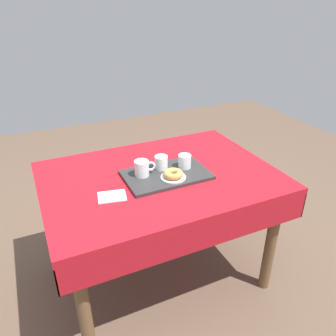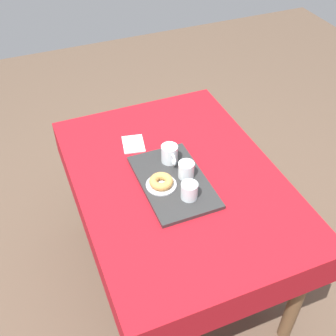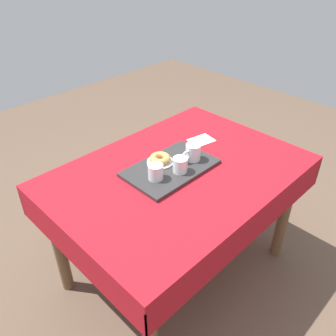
{
  "view_description": "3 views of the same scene",
  "coord_description": "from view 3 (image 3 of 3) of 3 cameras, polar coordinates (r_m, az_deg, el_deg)",
  "views": [
    {
      "loc": [
        0.62,
        1.46,
        1.61
      ],
      "look_at": [
        -0.04,
        0.02,
        0.78
      ],
      "focal_mm": 35.4,
      "sensor_mm": 36.0,
      "label": 1
    },
    {
      "loc": [
        -1.27,
        0.56,
        2.04
      ],
      "look_at": [
        0.01,
        0.05,
        0.8
      ],
      "focal_mm": 45.11,
      "sensor_mm": 36.0,
      "label": 2
    },
    {
      "loc": [
        -1.05,
        -0.97,
        1.72
      ],
      "look_at": [
        -0.04,
        0.03,
        0.75
      ],
      "focal_mm": 37.3,
      "sensor_mm": 36.0,
      "label": 3
    }
  ],
  "objects": [
    {
      "name": "water_glass_near",
      "position": [
        1.68,
        2.0,
        0.44
      ],
      "size": [
        0.07,
        0.07,
        0.08
      ],
      "color": "white",
      "rests_on": "serving_tray"
    },
    {
      "name": "paper_napkin",
      "position": [
        1.99,
        5.48,
        4.49
      ],
      "size": [
        0.15,
        0.13,
        0.01
      ],
      "primitive_type": "cube",
      "rotation": [
        0.0,
        0.0,
        -0.2
      ],
      "color": "white",
      "rests_on": "dining_table"
    },
    {
      "name": "ground_plane",
      "position": [
        2.23,
        1.45,
        -16.03
      ],
      "size": [
        6.0,
        6.0,
        0.0
      ],
      "primitive_type": "plane",
      "color": "brown"
    },
    {
      "name": "serving_tray",
      "position": [
        1.73,
        0.4,
        0.0
      ],
      "size": [
        0.45,
        0.28,
        0.02
      ],
      "primitive_type": "cube",
      "color": "#2D2D2D",
      "rests_on": "dining_table"
    },
    {
      "name": "tea_mug_left",
      "position": [
        1.76,
        4.16,
        2.46
      ],
      "size": [
        0.12,
        0.08,
        0.08
      ],
      "color": "white",
      "rests_on": "serving_tray"
    },
    {
      "name": "dining_table",
      "position": [
        1.79,
        1.74,
        -2.85
      ],
      "size": [
        1.26,
        0.9,
        0.73
      ],
      "color": "#A8141E",
      "rests_on": "ground"
    },
    {
      "name": "water_glass_far",
      "position": [
        1.63,
        -2.04,
        -0.74
      ],
      "size": [
        0.07,
        0.07,
        0.08
      ],
      "color": "white",
      "rests_on": "serving_tray"
    },
    {
      "name": "donut_plate_left",
      "position": [
        1.76,
        -1.3,
        1.0
      ],
      "size": [
        0.13,
        0.13,
        0.01
      ],
      "primitive_type": "cylinder",
      "color": "silver",
      "rests_on": "serving_tray"
    },
    {
      "name": "sugar_donut_left",
      "position": [
        1.75,
        -1.31,
        1.58
      ],
      "size": [
        0.1,
        0.1,
        0.03
      ],
      "primitive_type": "torus",
      "color": "tan",
      "rests_on": "donut_plate_left"
    }
  ]
}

